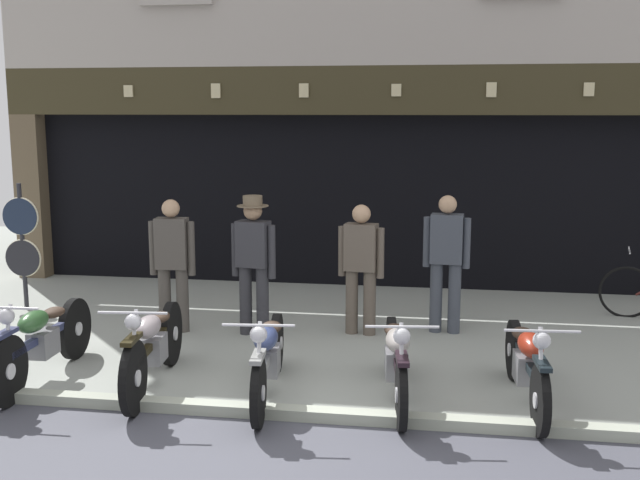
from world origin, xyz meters
The scene contains 14 objects.
ground centered at (0.00, -0.98, -0.04)m, with size 22.67×22.00×0.18m.
shop_facade centered at (0.00, 6.98, 1.79)m, with size 10.97×4.42×6.74m.
motorcycle_left centered at (-2.52, 0.63, 0.43)m, with size 0.62×2.05×0.93m.
motorcycle_center_left centered at (-1.36, 0.61, 0.43)m, with size 0.62×2.04×0.93m.
motorcycle_center centered at (-0.21, 0.54, 0.41)m, with size 0.62×2.03×0.89m.
motorcycle_center_right centered at (0.99, 0.65, 0.41)m, with size 0.62×1.95×0.90m.
motorcycle_right centered at (2.17, 0.71, 0.41)m, with size 0.62×1.97×0.90m.
salesman_left centered at (-1.83, 2.50, 0.90)m, with size 0.56×0.26×1.62m.
shopkeeper_center centered at (-0.82, 2.51, 0.95)m, with size 0.55×0.37×1.68m.
salesman_right centered at (0.43, 2.74, 0.87)m, with size 0.56×0.27×1.57m.
assistant_far_right centered at (1.44, 2.97, 0.93)m, with size 0.56×0.26×1.68m.
tyre_sign_pole centered at (-4.21, 3.24, 0.96)m, with size 0.52×0.06×1.71m.
advert_board_near centered at (2.69, 5.40, 1.81)m, with size 0.79×0.03×1.04m.
advert_board_far centered at (3.78, 5.40, 1.80)m, with size 0.82×0.03×0.98m.
Camera 1 is at (1.35, -6.19, 2.69)m, focal length 43.09 mm.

